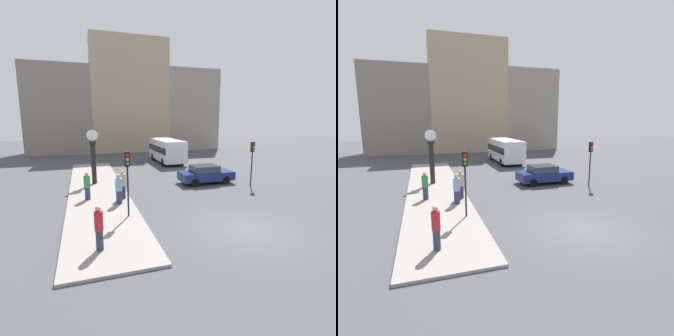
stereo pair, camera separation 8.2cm
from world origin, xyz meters
TOP-DOWN VIEW (x-y plane):
  - ground_plane at (0.00, 0.00)m, footprint 120.00×120.00m
  - sidewalk_corner at (-6.36, 9.29)m, footprint 3.86×22.57m
  - building_row at (0.10, 32.20)m, footprint 29.61×5.00m
  - sedan_car at (2.15, 8.77)m, footprint 4.34×1.87m
  - bus_distant at (2.29, 19.46)m, footprint 2.49×7.14m
  - traffic_light_near at (-5.09, 3.08)m, footprint 0.26×0.24m
  - traffic_light_far at (5.07, 6.81)m, footprint 0.26×0.24m
  - street_clock at (-6.45, 11.01)m, footprint 0.96×0.48m
  - pedestrian_tan_coat at (-4.90, 6.33)m, footprint 0.40×0.40m
  - pedestrian_blue_stripe at (-5.28, 5.32)m, footprint 0.41×0.41m
  - pedestrian_green_hoodie at (-7.07, 6.78)m, footprint 0.39×0.39m
  - pedestrian_red_top at (-6.77, -0.16)m, footprint 0.34×0.34m

SIDE VIEW (x-z plane):
  - ground_plane at x=0.00m, z-range 0.00..0.00m
  - sidewalk_corner at x=-6.36m, z-range 0.00..0.12m
  - sedan_car at x=2.15m, z-range 0.01..1.50m
  - pedestrian_green_hoodie at x=-7.07m, z-range 0.11..1.89m
  - pedestrian_blue_stripe at x=-5.28m, z-range 0.11..1.94m
  - pedestrian_tan_coat at x=-4.90m, z-range 0.11..1.95m
  - pedestrian_red_top at x=-6.77m, z-range 0.13..1.94m
  - bus_distant at x=2.29m, z-range 0.20..2.93m
  - street_clock at x=-6.45m, z-range 0.02..4.29m
  - traffic_light_far at x=5.07m, z-range 0.76..4.20m
  - traffic_light_near at x=-5.09m, z-range 0.87..4.29m
  - building_row at x=0.10m, z-range -1.13..15.94m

